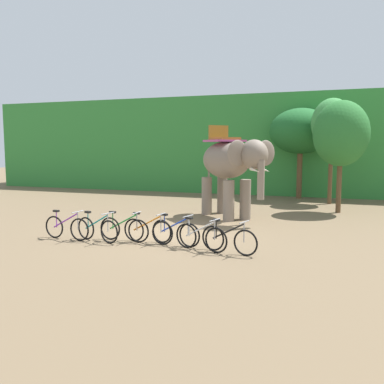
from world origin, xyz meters
The scene contains 13 objects.
ground_plane centered at (0.00, 0.00, 0.00)m, with size 80.00×80.00×0.00m, color brown.
foliage_hedge centered at (0.00, 14.82, 3.02)m, with size 36.00×6.00×6.04m, color #338438.
tree_far_left centered at (3.43, 11.09, 3.76)m, with size 3.43×3.43×5.03m.
tree_center_left centered at (5.08, 9.30, 4.02)m, with size 2.04×2.04×5.31m.
tree_center_right centered at (5.46, 6.43, 3.45)m, with size 2.37×2.37×4.88m.
elephant centered at (1.25, 3.53, 2.20)m, with size 3.69×3.67×3.78m.
bike_purple centered at (-2.61, -1.93, 0.39)m, with size 1.71×0.52×0.92m.
bike_teal centered at (-1.56, -1.85, 0.39)m, with size 1.67×0.61×0.92m.
bike_green centered at (-0.82, -1.54, 0.39)m, with size 1.71×0.52×0.92m.
bike_orange centered at (-0.02, -1.53, 0.39)m, with size 1.70×0.52×0.92m.
bike_blue centered at (0.86, -1.51, 0.39)m, with size 1.67×0.60×0.92m.
bike_white centered at (1.75, -1.87, 0.39)m, with size 1.66×0.64×0.92m.
bike_black centered at (2.56, -1.91, 0.39)m, with size 1.66×0.62×0.92m.
Camera 1 is at (5.13, -12.43, 2.85)m, focal length 38.05 mm.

